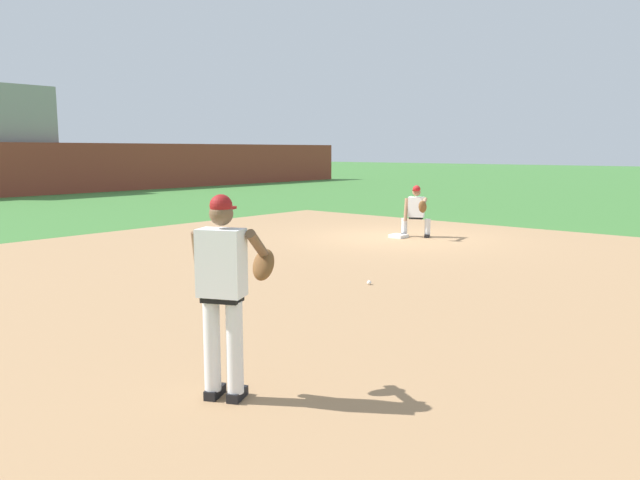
# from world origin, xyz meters

# --- Properties ---
(ground_plane) EXTENTS (160.00, 160.00, 0.00)m
(ground_plane) POSITION_xyz_m (0.00, 0.00, 0.00)
(ground_plane) COLOR #3D7533
(infield_dirt_patch) EXTENTS (18.00, 18.00, 0.01)m
(infield_dirt_patch) POSITION_xyz_m (-4.94, -2.28, 0.00)
(infield_dirt_patch) COLOR #A87F56
(infield_dirt_patch) RESTS_ON ground
(first_base_bag) EXTENTS (0.38, 0.38, 0.09)m
(first_base_bag) POSITION_xyz_m (0.00, 0.00, 0.04)
(first_base_bag) COLOR white
(first_base_bag) RESTS_ON ground
(baseball) EXTENTS (0.07, 0.07, 0.07)m
(baseball) POSITION_xyz_m (-5.08, -2.72, 0.04)
(baseball) COLOR white
(baseball) RESTS_ON ground
(pitcher) EXTENTS (0.83, 0.59, 1.86)m
(pitcher) POSITION_xyz_m (-9.83, -4.56, 1.06)
(pitcher) COLOR black
(pitcher) RESTS_ON ground
(first_baseman) EXTENTS (0.84, 0.97, 1.34)m
(first_baseman) POSITION_xyz_m (0.37, -0.30, 0.73)
(first_baseman) COLOR black
(first_baseman) RESTS_ON ground
(outfield_wall) EXTENTS (48.00, 0.50, 2.60)m
(outfield_wall) POSITION_xyz_m (0.00, 22.00, 1.30)
(outfield_wall) COLOR brown
(outfield_wall) RESTS_ON ground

